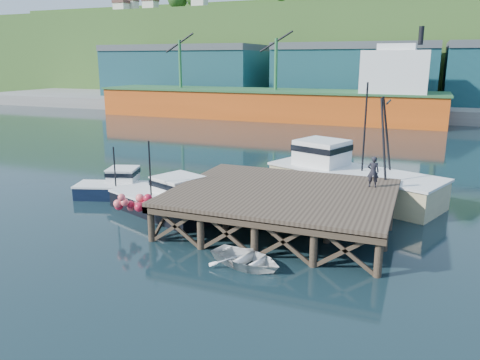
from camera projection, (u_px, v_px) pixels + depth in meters
The scene contains 12 objects.
ground at pixel (196, 215), 28.63m from camera, with size 300.00×300.00×0.00m, color black.
wharf at pixel (282, 194), 26.02m from camera, with size 12.00×10.00×2.62m.
far_quay at pixel (357, 103), 91.44m from camera, with size 160.00×40.00×2.00m, color gray.
warehouse_left at pixel (186, 73), 98.03m from camera, with size 32.00×16.00×9.00m, color #184D51.
warehouse_mid at pixel (356, 75), 85.57m from camera, with size 28.00×16.00×9.00m, color #184D51.
cargo_ship at pixel (285, 98), 74.06m from camera, with size 55.50×10.00×13.75m.
hillside at pixel (377, 53), 115.99m from camera, with size 220.00×50.00×22.00m, color #2D511E.
boat_navy at pixel (120, 186), 32.25m from camera, with size 6.20×4.09×3.65m.
boat_black at pixel (166, 199), 28.79m from camera, with size 7.98×6.63×4.63m.
trawler at pixel (350, 175), 31.62m from camera, with size 12.39×8.14×7.82m.
dinghy at pixel (246, 259), 21.35m from camera, with size 2.55×3.58×0.74m, color white.
dockworker at pixel (373, 172), 26.57m from camera, with size 0.65×0.43×1.79m, color black.
Camera 1 is at (12.50, -24.31, 9.16)m, focal length 35.00 mm.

